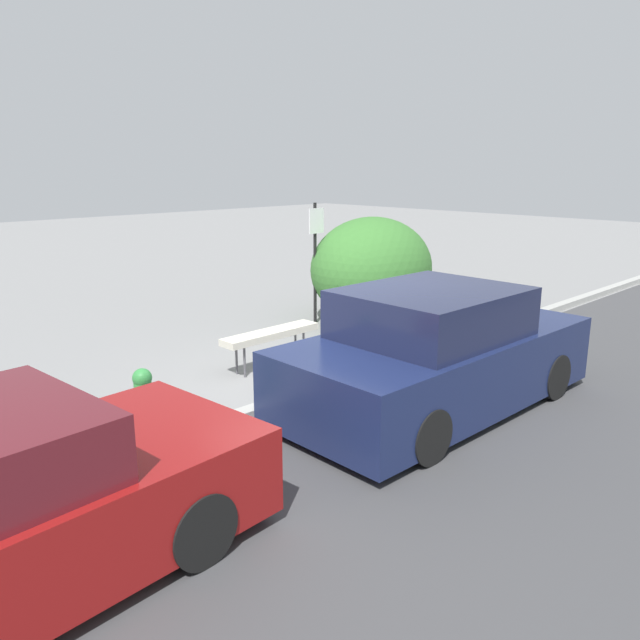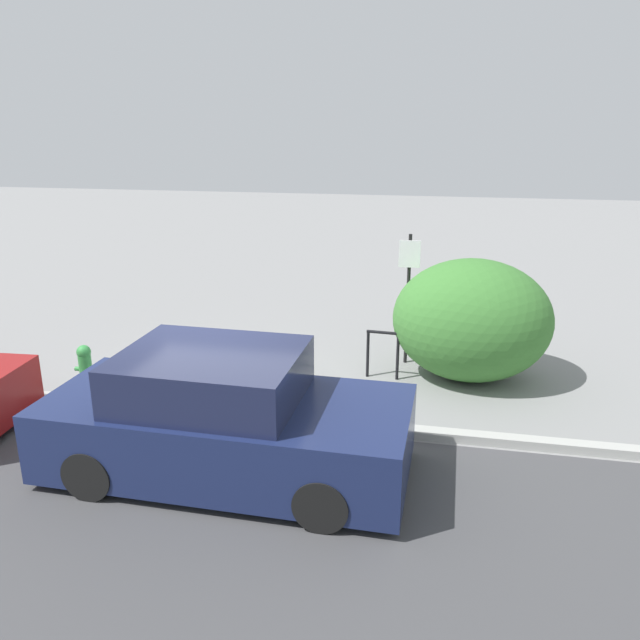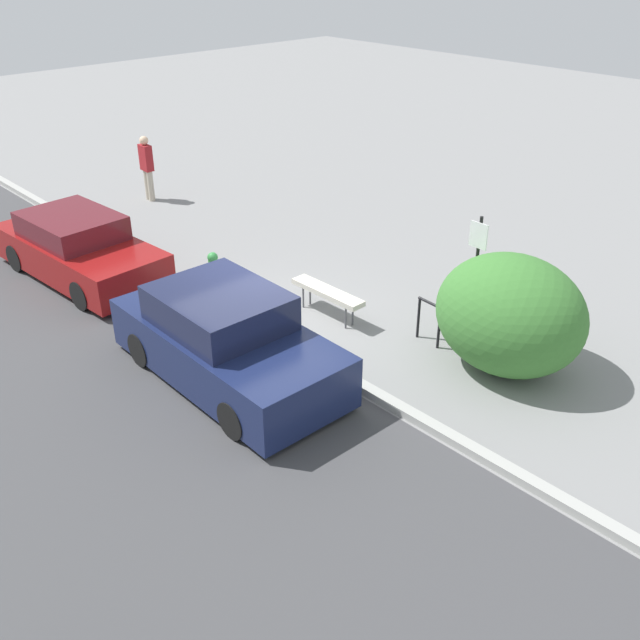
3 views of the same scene
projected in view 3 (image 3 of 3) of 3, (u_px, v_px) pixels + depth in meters
The scene contains 10 objects.
ground_plane at pixel (266, 335), 13.18m from camera, with size 60.00×60.00×0.00m, color gray.
curb at pixel (266, 332), 13.15m from camera, with size 60.00×0.20×0.13m.
bench at pixel (327, 293), 13.59m from camera, with size 1.68×0.36×0.57m.
bike_rack at pixel (429, 318), 12.70m from camera, with size 0.55×0.09×0.83m.
sign_post at pixel (476, 266), 12.54m from camera, with size 0.36×0.08×2.30m.
fire_hydrant at pixel (213, 268), 14.79m from camera, with size 0.36×0.22×0.77m.
shrub_hedge at pixel (510, 315), 11.75m from camera, with size 2.57×2.20×2.01m.
pedestrian at pixel (147, 166), 19.32m from camera, with size 0.41×0.24×1.77m.
parked_car_near at pixel (226, 341), 11.62m from camera, with size 4.35×1.99×1.54m.
parked_car_far at pixel (79, 249), 15.11m from camera, with size 4.41×2.04×1.37m.
Camera 3 is at (9.04, -7.07, 6.57)m, focal length 40.00 mm.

